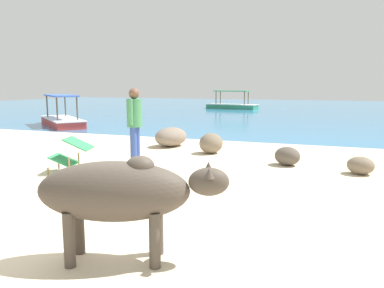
{
  "coord_description": "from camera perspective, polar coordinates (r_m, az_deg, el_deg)",
  "views": [
    {
      "loc": [
        2.92,
        -4.1,
        1.73
      ],
      "look_at": [
        0.3,
        3.0,
        0.55
      ],
      "focal_mm": 35.67,
      "sensor_mm": 36.0,
      "label": 1
    }
  ],
  "objects": [
    {
      "name": "shore_rock_medium",
      "position": [
        9.46,
        2.87,
        0.11
      ],
      "size": [
        0.72,
        0.78,
        0.5
      ],
      "primitive_type": "ellipsoid",
      "rotation": [
        0.0,
        0.0,
        1.26
      ],
      "color": "#756651",
      "rests_on": "sand_beach"
    },
    {
      "name": "shore_rock_large",
      "position": [
        10.54,
        -3.17,
        1.08
      ],
      "size": [
        0.99,
        1.2,
        0.53
      ],
      "primitive_type": "ellipsoid",
      "rotation": [
        0.0,
        0.0,
        1.33
      ],
      "color": "gray",
      "rests_on": "sand_beach"
    },
    {
      "name": "boat_green",
      "position": [
        27.61,
        5.99,
        5.85
      ],
      "size": [
        3.8,
        1.65,
        1.29
      ],
      "rotation": [
        0.0,
        0.0,
        3.0
      ],
      "color": "#338E66",
      "rests_on": "water_surface"
    },
    {
      "name": "deck_chair_far",
      "position": [
        7.75,
        -17.63,
        -1.25
      ],
      "size": [
        0.89,
        0.74,
        0.68
      ],
      "rotation": [
        0.0,
        0.0,
        3.45
      ],
      "color": "#A37A4C",
      "rests_on": "sand_beach"
    },
    {
      "name": "shore_rock_small",
      "position": [
        8.31,
        14.06,
        -1.76
      ],
      "size": [
        0.71,
        0.67,
        0.39
      ],
      "primitive_type": "ellipsoid",
      "rotation": [
        0.0,
        0.0,
        2.69
      ],
      "color": "brown",
      "rests_on": "sand_beach"
    },
    {
      "name": "sand_beach",
      "position": [
        5.32,
        -14.66,
        -10.21
      ],
      "size": [
        18.0,
        14.0,
        0.04
      ],
      "primitive_type": "cube",
      "color": "beige",
      "rests_on": "ground"
    },
    {
      "name": "boat_red",
      "position": [
        16.97,
        -18.85,
        3.54
      ],
      "size": [
        3.57,
        3.23,
        1.29
      ],
      "rotation": [
        0.0,
        0.0,
        2.45
      ],
      "color": "#C63833",
      "rests_on": "water_surface"
    },
    {
      "name": "cow",
      "position": [
        3.71,
        -10.81,
        -7.09
      ],
      "size": [
        1.84,
        0.99,
        1.03
      ],
      "rotation": [
        0.0,
        0.0,
        0.34
      ],
      "color": "#4C4238",
      "rests_on": "sand_beach"
    },
    {
      "name": "shore_rock_flat",
      "position": [
        7.94,
        23.9,
        -2.94
      ],
      "size": [
        0.64,
        0.62,
        0.34
      ],
      "primitive_type": "ellipsoid",
      "rotation": [
        0.0,
        0.0,
        2.74
      ],
      "color": "#756651",
      "rests_on": "sand_beach"
    },
    {
      "name": "person_standing",
      "position": [
        8.04,
        -8.58,
        3.47
      ],
      "size": [
        0.32,
        0.51,
        1.62
      ],
      "rotation": [
        0.0,
        0.0,
        3.27
      ],
      "color": "#334C99",
      "rests_on": "sand_beach"
    },
    {
      "name": "water_surface",
      "position": [
        26.32,
        13.88,
        4.86
      ],
      "size": [
        60.0,
        36.0,
        0.03
      ],
      "primitive_type": "cube",
      "color": "teal",
      "rests_on": "ground"
    }
  ]
}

